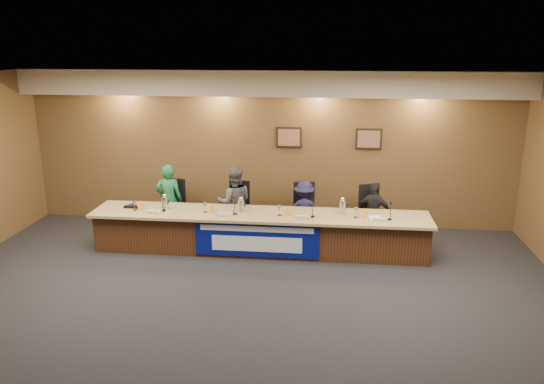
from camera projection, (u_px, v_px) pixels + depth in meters
The scene contains 40 objects.
floor at pixel (238, 315), 7.51m from camera, with size 10.00×10.00×0.00m, color black.
ceiling at pixel (233, 86), 6.62m from camera, with size 10.00×8.00×0.04m, color silver.
wall_back at pixel (270, 149), 10.89m from camera, with size 10.00×0.04×3.20m, color brown.
soffit at pixel (268, 83), 10.28m from camera, with size 10.00×0.50×0.50m, color beige.
dais_body at pixel (260, 233), 9.70m from camera, with size 6.00×0.80×0.70m, color #432310.
dais_top at pixel (259, 214), 9.55m from camera, with size 6.10×0.95×0.05m, color #9D8353.
banner at pixel (257, 240), 9.30m from camera, with size 2.20×0.02×0.65m, color #060D69.
banner_text_upper at pixel (257, 229), 9.23m from camera, with size 2.00×0.01×0.10m, color silver.
banner_text_lower at pixel (257, 244), 9.31m from camera, with size 1.60×0.01×0.28m, color silver.
wall_photo_left at pixel (289, 137), 10.75m from camera, with size 0.52×0.04×0.42m, color black.
wall_photo_right at pixel (369, 139), 10.58m from camera, with size 0.52×0.04×0.42m, color black.
panelist_a at pixel (169, 200), 10.45m from camera, with size 0.52×0.34×1.43m, color #176337.
panelist_b at pixel (235, 202), 10.32m from camera, with size 0.69×0.54×1.41m, color #4F4F55.
panelist_c at pixel (304, 211), 10.21m from camera, with size 0.75×0.43×1.17m, color #191538.
panelist_d at pixel (374, 213), 10.07m from camera, with size 0.69×0.29×1.17m, color black.
office_chair_a at pixel (171, 210), 10.62m from camera, with size 0.48×0.48×0.08m, color black.
office_chair_b at pixel (236, 212), 10.48m from camera, with size 0.48×0.48×0.08m, color black.
office_chair_c at pixel (305, 214), 10.34m from camera, with size 0.48×0.48×0.08m, color black.
office_chair_d at pixel (373, 217), 10.20m from camera, with size 0.48×0.48×0.08m, color black.
nameplate_a at pixel (152, 212), 9.48m from camera, with size 0.24×0.06×0.09m, color white.
microphone_a at pixel (164, 211), 9.66m from camera, with size 0.07×0.07×0.02m, color black.
juice_glass_a at pixel (141, 206), 9.70m from camera, with size 0.06×0.06×0.15m, color #FF9C16.
water_glass_a at pixel (135, 206), 9.68m from camera, with size 0.08×0.08×0.18m, color silver.
nameplate_b at pixel (223, 214), 9.33m from camera, with size 0.24×0.06×0.09m, color white.
microphone_b at pixel (235, 214), 9.48m from camera, with size 0.07×0.07×0.02m, color black.
juice_glass_b at pixel (212, 209), 9.55m from camera, with size 0.06×0.06×0.15m, color #FF9C16.
water_glass_b at pixel (205, 208), 9.56m from camera, with size 0.08×0.08×0.18m, color silver.
nameplate_c at pixel (303, 217), 9.19m from camera, with size 0.24×0.06×0.09m, color white.
microphone_c at pixel (313, 217), 9.33m from camera, with size 0.07×0.07×0.02m, color black.
juice_glass_c at pixel (288, 212), 9.39m from camera, with size 0.06×0.06×0.15m, color #FF9C16.
water_glass_c at pixel (279, 211), 9.40m from camera, with size 0.08×0.08×0.18m, color silver.
nameplate_d at pixel (380, 219), 9.07m from camera, with size 0.24×0.06×0.09m, color white.
microphone_d at pixel (390, 219), 9.19m from camera, with size 0.07×0.07×0.02m, color black.
juice_glass_d at pixel (366, 214), 9.26m from camera, with size 0.06×0.06×0.15m, color #FF9C16.
water_glass_d at pixel (356, 213), 9.28m from camera, with size 0.08×0.08×0.18m, color silver.
carafe_left at pixel (165, 203), 9.73m from camera, with size 0.11×0.11×0.24m, color silver.
carafe_mid at pixel (241, 206), 9.61m from camera, with size 0.12×0.12×0.22m, color silver.
carafe_right at pixel (342, 207), 9.43m from camera, with size 0.12×0.12×0.26m, color silver.
speakerphone at pixel (132, 206), 9.87m from camera, with size 0.32×0.32×0.05m, color black.
paper_stack at pixel (376, 218), 9.26m from camera, with size 0.22×0.30×0.01m, color white.
Camera 1 is at (1.21, -6.64, 3.76)m, focal length 35.00 mm.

